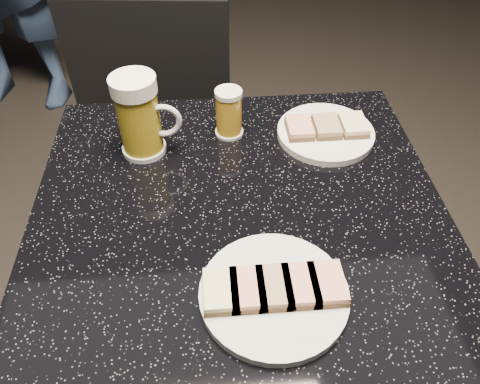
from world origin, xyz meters
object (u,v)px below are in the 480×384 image
object	(u,v)px
table	(240,294)
beer_mug	(140,116)
plate_large	(274,294)
plate_small	(325,133)
chair	(151,156)
beer_tumbler	(229,113)

from	to	relation	value
table	beer_mug	distance (m)	0.41
plate_large	plate_small	world-z (taller)	same
plate_large	chair	bearing A→B (deg)	110.75
table	plate_large	bearing A→B (deg)	-78.29
plate_small	chair	size ratio (longest dim) A/B	0.22
plate_small	chair	xyz separation A→B (m)	(-0.39, 0.27, -0.26)
beer_tumbler	chair	size ratio (longest dim) A/B	0.11
table	beer_mug	size ratio (longest dim) A/B	4.75
beer_tumbler	plate_small	bearing A→B (deg)	-7.54
plate_large	beer_tumbler	xyz separation A→B (m)	(-0.04, 0.39, 0.04)
chair	plate_small	bearing A→B (deg)	-34.41
beer_tumbler	chair	xyz separation A→B (m)	(-0.20, 0.24, -0.30)
plate_small	beer_tumbler	size ratio (longest dim) A/B	1.95
plate_large	table	size ratio (longest dim) A/B	0.28
beer_tumbler	chair	distance (m)	0.43
beer_mug	plate_large	bearing A→B (deg)	-59.79
table	chair	xyz separation A→B (m)	(-0.20, 0.47, -0.01)
plate_small	beer_mug	world-z (taller)	beer_mug
plate_large	beer_tumbler	world-z (taller)	beer_tumbler
plate_large	plate_small	xyz separation A→B (m)	(0.15, 0.36, 0.00)
plate_large	table	world-z (taller)	plate_large
table	beer_tumbler	world-z (taller)	beer_tumbler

